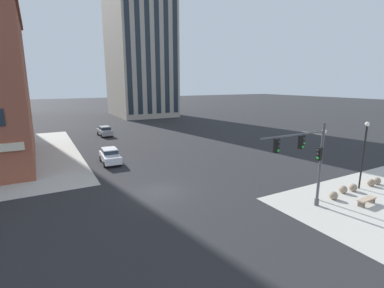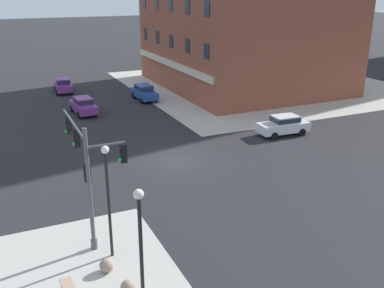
# 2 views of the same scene
# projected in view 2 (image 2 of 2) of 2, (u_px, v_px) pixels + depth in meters

# --- Properties ---
(ground_plane) EXTENTS (320.00, 320.00, 0.00)m
(ground_plane) POSITION_uv_depth(u_px,v_px,m) (176.00, 160.00, 32.52)
(ground_plane) COLOR #262628
(sidewalk_far_corner) EXTENTS (32.00, 32.00, 0.02)m
(sidewalk_far_corner) POSITION_uv_depth(u_px,v_px,m) (260.00, 84.00, 57.45)
(sidewalk_far_corner) COLOR #B7B2A8
(sidewalk_far_corner) RESTS_ON ground
(traffic_signal_main) EXTENTS (5.94, 2.09, 6.14)m
(traffic_signal_main) POSITION_uv_depth(u_px,v_px,m) (88.00, 165.00, 21.33)
(traffic_signal_main) COLOR #4C4C51
(traffic_signal_main) RESTS_ON ground
(bollard_sphere_curb_a) EXTENTS (0.64, 0.64, 0.64)m
(bollard_sphere_curb_a) POSITION_uv_depth(u_px,v_px,m) (107.00, 265.00, 19.75)
(bollard_sphere_curb_a) COLOR gray
(bollard_sphere_curb_a) RESTS_ON ground
(bollard_sphere_curb_b) EXTENTS (0.64, 0.64, 0.64)m
(bollard_sphere_curb_b) POSITION_uv_depth(u_px,v_px,m) (128.00, 287.00, 18.32)
(bollard_sphere_curb_b) COLOR gray
(bollard_sphere_curb_b) RESTS_ON ground
(street_lamp_corner_near) EXTENTS (0.36, 0.36, 5.54)m
(street_lamp_corner_near) POSITION_uv_depth(u_px,v_px,m) (108.00, 189.00, 19.88)
(street_lamp_corner_near) COLOR black
(street_lamp_corner_near) RESTS_ON ground
(street_lamp_mid_sidewalk) EXTENTS (0.36, 0.36, 5.74)m
(street_lamp_mid_sidewalk) POSITION_uv_depth(u_px,v_px,m) (141.00, 246.00, 15.35)
(street_lamp_mid_sidewalk) COLOR black
(street_lamp_mid_sidewalk) RESTS_ON ground
(car_main_northbound_near) EXTENTS (2.05, 4.48, 1.68)m
(car_main_northbound_near) POSITION_uv_depth(u_px,v_px,m) (284.00, 124.00, 37.74)
(car_main_northbound_near) COLOR silver
(car_main_northbound_near) RESTS_ON ground
(car_main_northbound_far) EXTENTS (4.46, 2.01, 1.68)m
(car_main_northbound_far) POSITION_uv_depth(u_px,v_px,m) (144.00, 92.00, 49.37)
(car_main_northbound_far) COLOR #23479E
(car_main_northbound_far) RESTS_ON ground
(car_main_southbound_near) EXTENTS (4.50, 2.10, 1.68)m
(car_main_southbound_near) POSITION_uv_depth(u_px,v_px,m) (63.00, 85.00, 52.85)
(car_main_southbound_near) COLOR #7A3389
(car_main_southbound_near) RESTS_ON ground
(car_cross_eastbound) EXTENTS (4.51, 2.12, 1.68)m
(car_cross_eastbound) POSITION_uv_depth(u_px,v_px,m) (83.00, 105.00, 43.94)
(car_cross_eastbound) COLOR #7A3389
(car_cross_eastbound) RESTS_ON ground
(storefront_block_near_corner) EXTENTS (23.56, 19.31, 16.58)m
(storefront_block_near_corner) POSITION_uv_depth(u_px,v_px,m) (243.00, 18.00, 54.12)
(storefront_block_near_corner) COLOR brown
(storefront_block_near_corner) RESTS_ON ground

